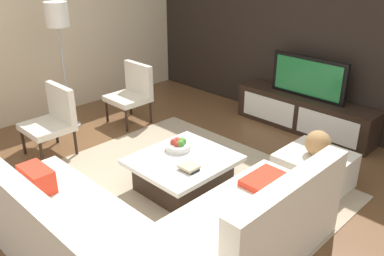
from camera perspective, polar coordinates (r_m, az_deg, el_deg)
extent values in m
plane|color=brown|center=(4.46, -1.22, -9.34)|extent=(14.00, 14.00, 0.00)
cube|color=black|center=(6.01, 17.94, 12.89)|extent=(6.40, 0.12, 2.80)
cube|color=beige|center=(6.59, -20.33, 13.48)|extent=(0.12, 5.20, 2.80)
cube|color=tan|center=(4.52, -2.12, -8.79)|extent=(3.12, 2.81, 0.01)
cube|color=black|center=(6.07, 15.24, 1.93)|extent=(2.03, 0.43, 0.50)
cube|color=white|center=(6.12, 10.44, 2.58)|extent=(0.86, 0.01, 0.35)
cube|color=white|center=(5.70, 18.12, 0.06)|extent=(0.86, 0.01, 0.35)
cube|color=black|center=(5.90, 15.80, 6.75)|extent=(1.11, 0.05, 0.57)
cube|color=#1E7238|center=(5.87, 15.66, 6.70)|extent=(1.00, 0.01, 0.48)
cube|color=silver|center=(3.59, -14.52, -15.62)|extent=(2.46, 0.85, 0.43)
cube|color=silver|center=(3.23, -20.44, -12.26)|extent=(2.46, 0.18, 0.40)
cube|color=silver|center=(3.72, 8.33, -13.32)|extent=(0.85, 1.48, 0.43)
cube|color=silver|center=(3.34, 13.41, -9.94)|extent=(0.18, 1.48, 0.40)
cube|color=red|center=(3.96, -20.67, -6.62)|extent=(0.36, 0.20, 0.22)
cube|color=red|center=(3.84, 11.91, -7.87)|extent=(0.60, 0.44, 0.06)
cube|color=black|center=(4.49, -1.21, -6.59)|extent=(0.74, 0.82, 0.33)
cube|color=white|center=(4.40, -1.24, -4.46)|extent=(0.92, 1.03, 0.05)
cylinder|color=black|center=(5.62, -22.35, -1.59)|extent=(0.04, 0.04, 0.38)
cylinder|color=black|center=(5.21, -20.11, -3.28)|extent=(0.04, 0.04, 0.38)
cylinder|color=black|center=(5.79, -18.31, -0.24)|extent=(0.04, 0.04, 0.38)
cylinder|color=black|center=(5.39, -15.84, -1.76)|extent=(0.04, 0.04, 0.38)
cube|color=silver|center=(5.42, -19.44, 0.13)|extent=(0.57, 0.53, 0.08)
cube|color=silver|center=(5.41, -17.71, 3.39)|extent=(0.57, 0.08, 0.45)
cylinder|color=#A5A5AA|center=(6.33, -16.39, 0.39)|extent=(0.28, 0.28, 0.02)
cylinder|color=#A5A5AA|center=(6.09, -17.18, 6.64)|extent=(0.03, 0.03, 1.43)
cylinder|color=white|center=(5.90, -18.25, 14.73)|extent=(0.31, 0.31, 0.32)
cube|color=silver|center=(4.70, 16.54, -5.70)|extent=(0.70, 0.70, 0.40)
cylinder|color=silver|center=(4.55, -1.92, -2.60)|extent=(0.28, 0.28, 0.07)
sphere|color=#4C8C33|center=(4.49, -1.62, -2.21)|extent=(0.09, 0.09, 0.09)
sphere|color=#4C8C33|center=(4.54, -1.38, -1.89)|extent=(0.09, 0.09, 0.09)
sphere|color=#B23326|center=(4.55, -2.04, -1.84)|extent=(0.09, 0.09, 0.09)
sphere|color=#B23326|center=(4.53, -2.51, -1.98)|extent=(0.08, 0.08, 0.08)
sphere|color=#B23326|center=(4.49, -2.11, -2.30)|extent=(0.07, 0.07, 0.07)
cylinder|color=black|center=(6.27, -11.72, 2.42)|extent=(0.04, 0.04, 0.38)
cylinder|color=black|center=(5.90, -9.06, 1.22)|extent=(0.04, 0.04, 0.38)
cylinder|color=black|center=(6.50, -8.52, 3.47)|extent=(0.04, 0.04, 0.38)
cylinder|color=black|center=(6.15, -5.78, 2.37)|extent=(0.04, 0.04, 0.38)
cube|color=silver|center=(6.13, -8.89, 4.05)|extent=(0.56, 0.52, 0.08)
cube|color=silver|center=(6.17, -7.40, 6.87)|extent=(0.56, 0.08, 0.45)
sphere|color=#AD8451|center=(4.55, 17.03, -2.01)|extent=(0.27, 0.27, 0.27)
cube|color=#1E232D|center=(4.17, -0.32, -5.66)|extent=(0.18, 0.11, 0.02)
cube|color=#CCB78C|center=(4.15, -0.44, -5.34)|extent=(0.19, 0.16, 0.03)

